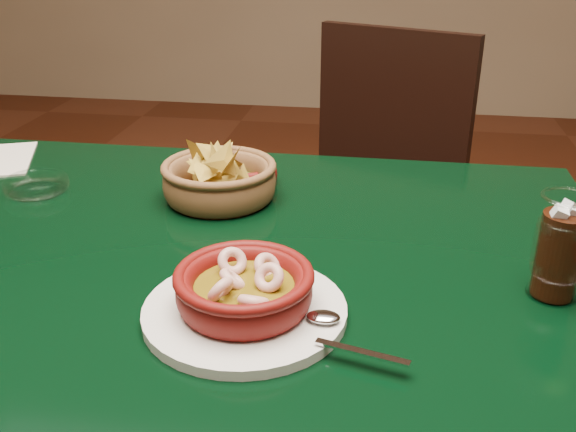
# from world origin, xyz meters

# --- Properties ---
(dining_table) EXTENTS (1.20, 0.80, 0.75)m
(dining_table) POSITION_xyz_m (0.00, 0.00, 0.65)
(dining_table) COLOR black
(dining_table) RESTS_ON ground
(dining_chair) EXTENTS (0.57, 0.57, 0.94)m
(dining_chair) POSITION_xyz_m (0.23, 0.70, 0.52)
(dining_chair) COLOR black
(dining_chair) RESTS_ON ground
(shrimp_plate) EXTENTS (0.31, 0.24, 0.08)m
(shrimp_plate) POSITION_xyz_m (0.11, -0.17, 0.78)
(shrimp_plate) COLOR silver
(shrimp_plate) RESTS_ON dining_table
(chip_basket) EXTENTS (0.22, 0.22, 0.14)m
(chip_basket) POSITION_xyz_m (-0.00, 0.16, 0.78)
(chip_basket) COLOR brown
(chip_basket) RESTS_ON dining_table
(guacamole_ramekin) EXTENTS (0.11, 0.11, 0.04)m
(guacamole_ramekin) POSITION_xyz_m (0.03, 0.23, 0.77)
(guacamole_ramekin) COLOR #540B09
(guacamole_ramekin) RESTS_ON dining_table
(cola_drink) EXTENTS (0.13, 0.13, 0.15)m
(cola_drink) POSITION_xyz_m (0.48, -0.07, 0.82)
(cola_drink) COLOR white
(cola_drink) RESTS_ON dining_table
(glass_ashtray) EXTENTS (0.12, 0.12, 0.03)m
(glass_ashtray) POSITION_xyz_m (-0.32, 0.14, 0.76)
(glass_ashtray) COLOR white
(glass_ashtray) RESTS_ON dining_table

